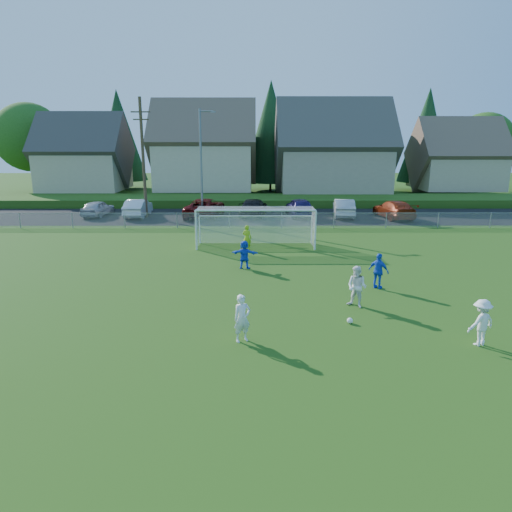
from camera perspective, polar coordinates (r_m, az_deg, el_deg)
The scene contains 23 objects.
ground at distance 14.07m, azimuth 0.09°, elevation -13.79°, with size 160.00×160.00×0.00m, color #193D0C.
asphalt_lot at distance 40.44m, azimuth -0.07°, elevation 4.99°, with size 60.00×60.00×0.00m, color black.
grass_embankment at distance 47.80m, azimuth -0.09°, elevation 6.94°, with size 70.00×6.00×0.80m, color #1E420F.
soccer_ball at distance 17.44m, azimuth 11.65°, elevation -7.92°, with size 0.22×0.22×0.22m, color white.
player_white_a at distance 15.42m, azimuth -1.74°, elevation -7.79°, with size 0.60×0.39×1.64m, color white.
player_white_b at distance 18.90m, azimuth 12.50°, elevation -3.78°, with size 0.83×0.65×1.71m, color white.
player_white_c at distance 16.87m, azimuth 26.32°, elevation -7.46°, with size 1.03×0.59×1.59m, color white.
player_blue_a at distance 21.46m, azimuth 15.08°, elevation -1.84°, with size 0.96×0.40×1.64m, color blue.
player_blue_b at distance 23.96m, azimuth -1.46°, elevation 0.19°, with size 1.40×0.45×1.51m, color blue.
goalkeeper at distance 27.88m, azimuth -1.13°, elevation 2.30°, with size 0.57×0.38×1.57m, color #99C417.
car_a at distance 42.83m, azimuth -19.17°, elevation 5.66°, with size 1.64×4.08×1.39m, color #ABADB3.
car_b at distance 41.52m, azimuth -14.54°, elevation 5.85°, with size 1.63×4.67×1.54m, color silver.
car_c at distance 40.18m, azimuth -6.42°, elevation 6.01°, with size 2.71×5.87×1.63m, color #530909.
car_d at distance 40.35m, azimuth -0.33°, elevation 6.07°, with size 2.15×5.30×1.54m, color black.
car_e at distance 40.48m, azimuth 5.46°, elevation 6.10°, with size 1.93×4.81×1.64m, color #1E164E.
car_f at distance 40.87m, azimuth 10.91°, elevation 5.93°, with size 1.65×4.74×1.56m, color #B5B5B5.
car_g at distance 41.06m, azimuth 16.86°, elevation 5.59°, with size 2.14×5.27×1.53m, color maroon.
soccer_goal at distance 28.88m, azimuth -0.04°, elevation 4.43°, with size 7.42×1.90×2.50m.
chainlink_fence at distance 34.92m, azimuth -0.06°, elevation 4.51°, with size 52.06×0.06×1.20m.
streetlight at distance 38.69m, azimuth -6.81°, elevation 11.67°, with size 1.38×0.18×9.00m.
utility_pole at distance 40.54m, azimuth -13.93°, elevation 11.91°, with size 1.60×0.26×10.00m.
houses_row at distance 54.90m, azimuth 2.04°, elevation 15.16°, with size 53.90×11.45×13.27m.
tree_row at distance 61.14m, azimuth 0.91°, elevation 14.69°, with size 65.98×12.36×13.80m.
Camera 1 is at (-0.05, -12.39, 6.66)m, focal length 32.00 mm.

